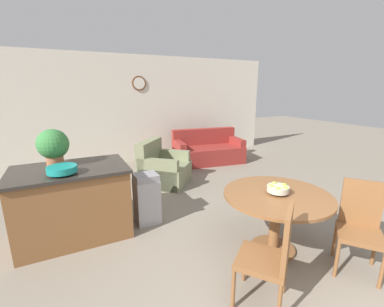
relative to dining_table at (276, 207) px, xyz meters
The scene contains 11 objects.
wall_back 4.72m from the dining_table, 95.26° to the left, with size 8.00×0.09×2.70m.
dining_table is the anchor object (origin of this frame).
dining_chair_near_left 0.85m from the dining_table, 136.83° to the right, with size 0.59×0.59×0.96m.
dining_chair_near_right 0.85m from the dining_table, 46.83° to the right, with size 0.59×0.59×0.96m.
fruit_bowl 0.23m from the dining_table, 99.75° to the right, with size 0.25×0.25×0.12m.
kitchen_island 2.54m from the dining_table, 145.57° to the left, with size 1.37×0.90×0.93m.
teal_bowl 2.52m from the dining_table, 150.90° to the left, with size 0.33×0.33×0.10m.
potted_plant 2.84m from the dining_table, 144.02° to the left, with size 0.38×0.38×0.47m.
trash_bin 1.77m from the dining_table, 130.70° to the left, with size 0.33×0.31×0.73m.
couch 3.85m from the dining_table, 71.62° to the left, with size 1.85×1.14×0.84m.
armchair 2.76m from the dining_table, 97.99° to the left, with size 1.24×1.24×0.87m.
Camera 1 is at (-1.67, -0.97, 1.91)m, focal length 24.00 mm.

